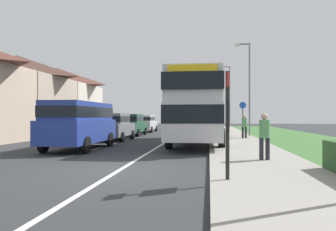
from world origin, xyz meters
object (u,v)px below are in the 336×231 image
parked_van_blue (80,121)px  pedestrian_at_stop (264,134)px  double_decker_bus (197,106)px  parked_car_grey (115,126)px  bus_stop_sign (227,117)px  street_lamp_mid (248,83)px  parked_car_dark_green (131,124)px  cycle_route_sign (243,118)px  street_lamp_far (229,93)px  pedestrian_walking_away (244,125)px  parked_car_silver (145,123)px

parked_van_blue → pedestrian_at_stop: 8.67m
double_decker_bus → parked_car_grey: bearing=161.4°
bus_stop_sign → street_lamp_mid: (2.42, 16.56, 2.46)m
parked_van_blue → street_lamp_mid: street_lamp_mid is taller
parked_car_dark_green → cycle_route_sign: bearing=-22.5°
street_lamp_mid → street_lamp_far: (-0.21, 18.76, 0.62)m
pedestrian_at_stop → parked_van_blue: bearing=155.9°
pedestrian_walking_away → bus_stop_sign: size_ratio=0.64×
double_decker_bus → street_lamp_far: street_lamp_far is taller
parked_van_blue → parked_car_silver: (-0.23, 16.55, -0.41)m
street_lamp_far → pedestrian_at_stop: bearing=-91.4°
cycle_route_sign → pedestrian_walking_away: bearing=-37.5°
parked_car_grey → street_lamp_far: 24.49m
parked_car_dark_green → street_lamp_mid: (9.08, -1.21, 3.05)m
street_lamp_far → double_decker_bus: bearing=-97.7°
parked_car_dark_green → street_lamp_mid: 9.66m
street_lamp_mid → parked_car_silver: bearing=142.5°
parked_car_dark_green → pedestrian_walking_away: size_ratio=2.70×
parked_car_grey → street_lamp_mid: bearing=23.2°
cycle_route_sign → street_lamp_mid: (0.61, 2.29, 2.57)m
parked_van_blue → bus_stop_sign: size_ratio=1.99×
bus_stop_sign → cycle_route_sign: 14.39m
cycle_route_sign → pedestrian_at_stop: bearing=-92.1°
pedestrian_at_stop → pedestrian_walking_away: (0.49, 10.70, 0.00)m
double_decker_bus → pedestrian_at_stop: size_ratio=6.75×
parked_van_blue → parked_car_dark_green: size_ratio=1.15×
double_decker_bus → parked_car_silver: size_ratio=2.55×
cycle_route_sign → parked_car_silver: bearing=132.5°
parked_van_blue → parked_car_silver: size_ratio=1.17×
parked_car_dark_green → bus_stop_sign: bearing=-69.5°
cycle_route_sign → street_lamp_far: (0.40, 21.06, 3.19)m
parked_car_dark_green → street_lamp_mid: size_ratio=0.65×
pedestrian_at_stop → pedestrian_walking_away: bearing=87.4°
double_decker_bus → parked_car_dark_green: 8.93m
parked_car_silver → parked_car_grey: bearing=-88.9°
pedestrian_walking_away → cycle_route_sign: size_ratio=0.66×
parked_van_blue → street_lamp_mid: size_ratio=0.75×
parked_car_grey → street_lamp_far: size_ratio=0.53×
street_lamp_far → parked_car_dark_green: bearing=-116.8°
parked_car_silver → street_lamp_far: street_lamp_far is taller
parked_van_blue → parked_car_silver: 16.55m
pedestrian_walking_away → parked_car_silver: bearing=132.6°
pedestrian_walking_away → parked_car_dark_green: bearing=157.3°
parked_car_silver → cycle_route_sign: cycle_route_sign is taller
pedestrian_walking_away → bus_stop_sign: bus_stop_sign is taller
parked_car_dark_green → parked_car_grey: bearing=-88.4°
bus_stop_sign → street_lamp_far: 35.53m
parked_car_dark_green → street_lamp_far: size_ratio=0.55×
street_lamp_far → cycle_route_sign: bearing=-91.1°
pedestrian_at_stop → street_lamp_far: size_ratio=0.21×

